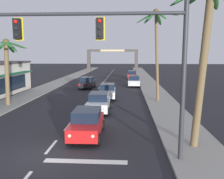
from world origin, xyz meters
TOP-DOWN VIEW (x-y plane):
  - ground_plane at (0.00, 0.00)m, footprint 220.00×220.00m
  - sidewalk_right at (7.80, 20.00)m, footprint 3.20×110.00m
  - sidewalk_left at (-7.80, 20.00)m, footprint 3.20×110.00m
  - lane_markings at (0.41, 20.98)m, footprint 4.28×89.86m
  - traffic_signal_mast at (3.13, -0.33)m, footprint 11.50×0.40m
  - sedan_lead_at_stop_bar at (1.69, 2.99)m, footprint 2.01×4.48m
  - sedan_third_in_queue at (1.71, 9.40)m, footprint 2.02×4.48m
  - sedan_fifth_in_queue at (1.95, 15.81)m, footprint 2.07×4.50m
  - sedan_oncoming_far at (-1.67, 23.76)m, footprint 2.13×4.52m
  - sedan_parked_nearest_kerb at (5.25, 26.40)m, footprint 1.99×4.47m
  - sedan_parked_mid_kerb at (5.21, 37.23)m, footprint 2.04×4.49m
  - palm_left_second at (-7.34, 11.25)m, footprint 4.05×3.98m
  - palm_right_nearest at (8.14, 1.41)m, footprint 4.30×4.77m
  - palm_right_second at (7.12, 14.19)m, footprint 4.27×3.90m
  - town_gateway_arch at (0.00, 58.46)m, footprint 14.59×0.90m

SIDE VIEW (x-z plane):
  - ground_plane at x=0.00m, z-range 0.00..0.00m
  - lane_markings at x=0.41m, z-range 0.00..0.01m
  - sidewalk_right at x=7.80m, z-range 0.00..0.14m
  - sidewalk_left at x=-7.80m, z-range 0.00..0.14m
  - sedan_lead_at_stop_bar at x=1.69m, z-range 0.01..1.69m
  - sedan_third_in_queue at x=1.71m, z-range 0.01..1.69m
  - sedan_fifth_in_queue at x=1.95m, z-range 0.01..1.69m
  - sedan_oncoming_far at x=-1.67m, z-range 0.01..1.69m
  - sedan_parked_nearest_kerb at x=5.25m, z-range 0.01..1.69m
  - sedan_parked_mid_kerb at x=5.21m, z-range 0.01..1.69m
  - town_gateway_arch at x=0.00m, z-range 0.96..7.25m
  - palm_left_second at x=-7.34m, z-range 1.28..7.78m
  - traffic_signal_mast at x=3.13m, z-range 1.67..9.23m
  - palm_right_nearest at x=8.14m, z-range 1.66..10.54m
  - palm_right_second at x=7.12m, z-range 2.17..11.75m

